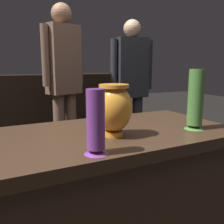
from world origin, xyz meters
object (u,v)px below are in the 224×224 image
at_px(vase_tall_behind, 96,124).
at_px(vase_left_accent, 195,101).
at_px(visitor_near_right, 131,83).
at_px(vase_centerpiece, 114,108).
at_px(visitor_center_back, 64,77).

distance_m(vase_tall_behind, vase_left_accent, 0.58).
bearing_deg(visitor_near_right, vase_centerpiece, 63.87).
bearing_deg(vase_tall_behind, vase_left_accent, 10.15).
xyz_separation_m(vase_left_accent, visitor_near_right, (0.50, 1.40, -0.02)).
xyz_separation_m(vase_tall_behind, visitor_center_back, (0.37, 1.64, 0.08)).
distance_m(vase_tall_behind, visitor_center_back, 1.68).
bearing_deg(vase_tall_behind, visitor_center_back, 77.34).
xyz_separation_m(vase_centerpiece, visitor_near_right, (0.90, 1.33, -0.01)).
distance_m(vase_left_accent, visitor_center_back, 1.55).
distance_m(vase_centerpiece, vase_left_accent, 0.41).
distance_m(vase_centerpiece, visitor_center_back, 1.48).
relative_size(vase_tall_behind, vase_left_accent, 0.79).
bearing_deg(vase_centerpiece, vase_left_accent, -9.62).
bearing_deg(vase_tall_behind, vase_centerpiece, 46.84).
height_order(vase_left_accent, visitor_center_back, visitor_center_back).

